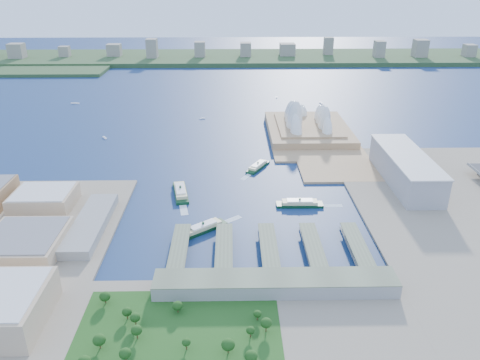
{
  "coord_description": "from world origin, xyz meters",
  "views": [
    {
      "loc": [
        -19.91,
        -450.31,
        244.62
      ],
      "look_at": [
        -10.6,
        54.62,
        18.0
      ],
      "focal_mm": 35.0,
      "sensor_mm": 36.0,
      "label": 1
    }
  ],
  "objects_px": {
    "opera_house": "(309,115)",
    "ferry_b": "(258,165)",
    "ferry_c": "(203,226)",
    "toaster_building": "(405,169)",
    "ferry_d": "(300,202)",
    "ferry_a": "(180,190)"
  },
  "relations": [
    {
      "from": "opera_house",
      "to": "ferry_b",
      "type": "distance_m",
      "value": 173.63
    },
    {
      "from": "ferry_b",
      "to": "ferry_c",
      "type": "xyz_separation_m",
      "value": [
        -65.14,
        -165.9,
        0.4
      ]
    },
    {
      "from": "ferry_b",
      "to": "ferry_c",
      "type": "height_order",
      "value": "ferry_c"
    },
    {
      "from": "ferry_c",
      "to": "toaster_building",
      "type": "bearing_deg",
      "value": -103.22
    },
    {
      "from": "ferry_b",
      "to": "ferry_d",
      "type": "bearing_deg",
      "value": -39.87
    },
    {
      "from": "ferry_c",
      "to": "ferry_a",
      "type": "bearing_deg",
      "value": -17.57
    },
    {
      "from": "ferry_d",
      "to": "ferry_a",
      "type": "bearing_deg",
      "value": 77.17
    },
    {
      "from": "ferry_a",
      "to": "ferry_d",
      "type": "xyz_separation_m",
      "value": [
        138.36,
        -32.83,
        -0.48
      ]
    },
    {
      "from": "opera_house",
      "to": "ferry_c",
      "type": "relative_size",
      "value": 3.4
    },
    {
      "from": "ferry_b",
      "to": "ferry_c",
      "type": "bearing_deg",
      "value": -81.55
    },
    {
      "from": "ferry_a",
      "to": "ferry_d",
      "type": "bearing_deg",
      "value": -23.75
    },
    {
      "from": "ferry_b",
      "to": "ferry_d",
      "type": "distance_m",
      "value": 119.77
    },
    {
      "from": "ferry_c",
      "to": "ferry_d",
      "type": "xyz_separation_m",
      "value": [
        106.58,
        53.53,
        -0.0
      ]
    },
    {
      "from": "opera_house",
      "to": "ferry_c",
      "type": "height_order",
      "value": "opera_house"
    },
    {
      "from": "ferry_a",
      "to": "toaster_building",
      "type": "bearing_deg",
      "value": -5.12
    },
    {
      "from": "opera_house",
      "to": "ferry_c",
      "type": "distance_m",
      "value": 349.35
    },
    {
      "from": "ferry_d",
      "to": "ferry_b",
      "type": "bearing_deg",
      "value": 20.76
    },
    {
      "from": "ferry_c",
      "to": "ferry_b",
      "type": "bearing_deg",
      "value": -59.21
    },
    {
      "from": "ferry_b",
      "to": "ferry_d",
      "type": "xyz_separation_m",
      "value": [
        41.44,
        -112.37,
        0.4
      ]
    },
    {
      "from": "opera_house",
      "to": "ferry_b",
      "type": "relative_size",
      "value": 3.7
    },
    {
      "from": "opera_house",
      "to": "ferry_a",
      "type": "relative_size",
      "value": 3.1
    },
    {
      "from": "opera_house",
      "to": "ferry_c",
      "type": "bearing_deg",
      "value": -116.42
    }
  ]
}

